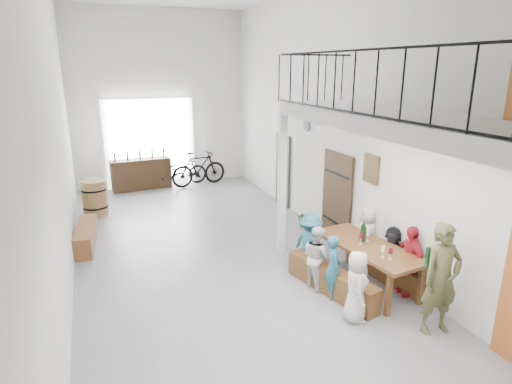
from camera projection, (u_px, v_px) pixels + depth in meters
name	position (u px, v px, depth m)	size (l,w,h in m)	color
floor	(215.00, 254.00, 8.95)	(12.00, 12.00, 0.00)	slate
room_walls	(210.00, 78.00, 7.95)	(12.00, 12.00, 12.00)	silver
gateway_portal	(150.00, 143.00, 13.72)	(2.80, 0.08, 2.80)	white
right_wall_decor	(385.00, 183.00, 7.74)	(0.07, 8.28, 5.07)	#9D4C1C
balcony	(407.00, 126.00, 6.02)	(1.52, 5.62, 4.00)	silver
tasting_table	(368.00, 249.00, 7.45)	(1.10, 2.16, 0.79)	brown
bench_inner	(331.00, 281.00, 7.36)	(0.31, 1.95, 0.45)	brown
bench_wall	(384.00, 269.00, 7.81)	(0.23, 1.79, 0.41)	brown
tableware	(368.00, 237.00, 7.39)	(0.25, 0.93, 0.35)	black
side_bench	(86.00, 236.00, 9.28)	(0.36, 1.64, 0.46)	brown
oak_barrel	(95.00, 198.00, 11.17)	(0.64, 0.64, 0.94)	olive
serving_counter	(141.00, 174.00, 13.59)	(1.83, 0.51, 0.96)	#3A2714
counter_bottles	(140.00, 155.00, 13.40)	(1.58, 0.24, 0.28)	black
guest_left_a	(356.00, 286.00, 6.48)	(0.55, 0.36, 1.13)	silver
guest_left_b	(333.00, 267.00, 7.14)	(0.41, 0.27, 1.11)	#225D71
guest_left_c	(317.00, 257.00, 7.47)	(0.55, 0.43, 1.14)	silver
guest_left_d	(310.00, 244.00, 7.99)	(0.75, 0.43, 1.16)	#225D71
guest_right_a	(410.00, 260.00, 7.22)	(0.73, 0.30, 1.24)	#B41E28
guest_right_b	(391.00, 254.00, 7.69)	(0.97, 0.31, 1.05)	black
guest_right_c	(367.00, 235.00, 8.36)	(0.58, 0.38, 1.18)	silver
host_standing	(441.00, 279.00, 6.12)	(0.62, 0.40, 1.69)	#4D4D2B
potted_plant	(304.00, 219.00, 10.39)	(0.36, 0.31, 0.40)	#154D15
bicycle_near	(180.00, 171.00, 13.97)	(0.64, 1.83, 0.96)	black
bicycle_far	(199.00, 169.00, 13.93)	(0.53, 1.88, 1.13)	black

